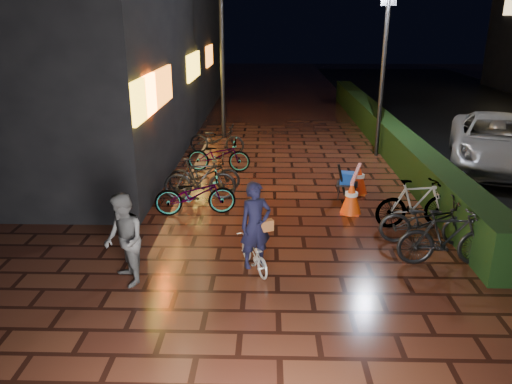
{
  "coord_description": "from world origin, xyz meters",
  "views": [
    {
      "loc": [
        -0.73,
        -9.41,
        4.29
      ],
      "look_at": [
        -0.96,
        -0.38,
        1.1
      ],
      "focal_mm": 35.0,
      "sensor_mm": 36.0,
      "label": 1
    }
  ],
  "objects_px": {
    "bystander_person": "(124,240)",
    "cart_assembly": "(347,180)",
    "traffic_barrier": "(355,187)",
    "cyclist": "(255,238)",
    "van": "(497,142)"
  },
  "relations": [
    {
      "from": "bystander_person",
      "to": "cart_assembly",
      "type": "bearing_deg",
      "value": 103.9
    },
    {
      "from": "bystander_person",
      "to": "van",
      "type": "height_order",
      "value": "bystander_person"
    },
    {
      "from": "van",
      "to": "cyclist",
      "type": "height_order",
      "value": "cyclist"
    },
    {
      "from": "bystander_person",
      "to": "cyclist",
      "type": "distance_m",
      "value": 2.22
    },
    {
      "from": "traffic_barrier",
      "to": "cart_assembly",
      "type": "distance_m",
      "value": 0.35
    },
    {
      "from": "traffic_barrier",
      "to": "bystander_person",
      "type": "bearing_deg",
      "value": -138.16
    },
    {
      "from": "bystander_person",
      "to": "van",
      "type": "relative_size",
      "value": 0.29
    },
    {
      "from": "bystander_person",
      "to": "cart_assembly",
      "type": "relative_size",
      "value": 1.68
    },
    {
      "from": "cart_assembly",
      "to": "cyclist",
      "type": "bearing_deg",
      "value": -119.8
    },
    {
      "from": "cyclist",
      "to": "traffic_barrier",
      "type": "relative_size",
      "value": 0.87
    },
    {
      "from": "van",
      "to": "cyclist",
      "type": "xyz_separation_m",
      "value": [
        -7.03,
        -6.71,
        -0.15
      ]
    },
    {
      "from": "van",
      "to": "cyclist",
      "type": "distance_m",
      "value": 9.72
    },
    {
      "from": "van",
      "to": "cart_assembly",
      "type": "xyz_separation_m",
      "value": [
        -4.86,
        -2.92,
        -0.28
      ]
    },
    {
      "from": "van",
      "to": "traffic_barrier",
      "type": "relative_size",
      "value": 2.87
    },
    {
      "from": "van",
      "to": "cart_assembly",
      "type": "bearing_deg",
      "value": -130.12
    }
  ]
}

